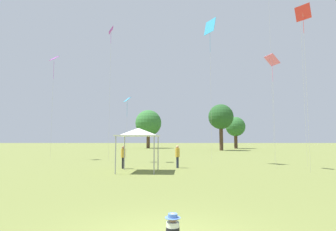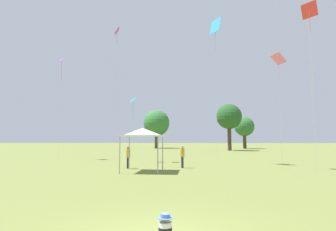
{
  "view_description": "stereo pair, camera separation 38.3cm",
  "coord_description": "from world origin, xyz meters",
  "px_view_note": "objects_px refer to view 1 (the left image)",
  "views": [
    {
      "loc": [
        0.1,
        -5.66,
        2.2
      ],
      "look_at": [
        0.06,
        5.71,
        3.23
      ],
      "focal_mm": 28.0,
      "sensor_mm": 36.0,
      "label": 1
    },
    {
      "loc": [
        0.48,
        -5.65,
        2.2
      ],
      "look_at": [
        0.06,
        5.71,
        3.23
      ],
      "focal_mm": 28.0,
      "sensor_mm": 36.0,
      "label": 2
    }
  ],
  "objects_px": {
    "kite_1": "(112,37)",
    "kite_7": "(128,102)",
    "person_standing_4": "(178,154)",
    "distant_tree_1": "(236,127)",
    "distant_tree_0": "(222,117)",
    "kite_0": "(55,62)",
    "kite_3": "(273,63)",
    "seated_toddler": "(174,228)",
    "kite_5": "(211,29)",
    "person_standing_2": "(124,155)",
    "distant_tree_2": "(149,123)",
    "canopy_tent": "(139,132)",
    "kite_2": "(304,17)"
  },
  "relations": [
    {
      "from": "kite_1",
      "to": "kite_7",
      "type": "xyz_separation_m",
      "value": [
        1.77,
        -0.07,
        -6.65
      ]
    },
    {
      "from": "person_standing_4",
      "to": "distant_tree_1",
      "type": "distance_m",
      "value": 45.62
    },
    {
      "from": "distant_tree_1",
      "to": "distant_tree_0",
      "type": "bearing_deg",
      "value": -117.42
    },
    {
      "from": "kite_0",
      "to": "kite_3",
      "type": "bearing_deg",
      "value": 59.71
    },
    {
      "from": "seated_toddler",
      "to": "distant_tree_0",
      "type": "distance_m",
      "value": 47.71
    },
    {
      "from": "distant_tree_1",
      "to": "kite_5",
      "type": "bearing_deg",
      "value": -107.47
    },
    {
      "from": "kite_1",
      "to": "distant_tree_1",
      "type": "relative_size",
      "value": 1.8
    },
    {
      "from": "seated_toddler",
      "to": "kite_3",
      "type": "height_order",
      "value": "kite_3"
    },
    {
      "from": "kite_3",
      "to": "kite_7",
      "type": "xyz_separation_m",
      "value": [
        -12.25,
        5.6,
        -2.32
      ]
    },
    {
      "from": "person_standing_2",
      "to": "kite_0",
      "type": "distance_m",
      "value": 16.31
    },
    {
      "from": "kite_1",
      "to": "kite_3",
      "type": "height_order",
      "value": "kite_1"
    },
    {
      "from": "kite_7",
      "to": "distant_tree_1",
      "type": "xyz_separation_m",
      "value": [
        20.35,
        37.39,
        -0.71
      ]
    },
    {
      "from": "kite_1",
      "to": "distant_tree_2",
      "type": "height_order",
      "value": "kite_1"
    },
    {
      "from": "person_standing_2",
      "to": "kite_7",
      "type": "relative_size",
      "value": 0.26
    },
    {
      "from": "person_standing_4",
      "to": "canopy_tent",
      "type": "distance_m",
      "value": 4.04
    },
    {
      "from": "distant_tree_0",
      "to": "kite_2",
      "type": "bearing_deg",
      "value": -92.01
    },
    {
      "from": "canopy_tent",
      "to": "distant_tree_2",
      "type": "distance_m",
      "value": 47.73
    },
    {
      "from": "canopy_tent",
      "to": "kite_3",
      "type": "distance_m",
      "value": 11.83
    },
    {
      "from": "kite_7",
      "to": "kite_5",
      "type": "bearing_deg",
      "value": 91.98
    },
    {
      "from": "kite_1",
      "to": "kite_5",
      "type": "distance_m",
      "value": 9.96
    },
    {
      "from": "kite_0",
      "to": "distant_tree_1",
      "type": "height_order",
      "value": "kite_0"
    },
    {
      "from": "person_standing_2",
      "to": "kite_3",
      "type": "bearing_deg",
      "value": -113.91
    },
    {
      "from": "kite_7",
      "to": "distant_tree_0",
      "type": "bearing_deg",
      "value": 165.58
    },
    {
      "from": "kite_2",
      "to": "distant_tree_2",
      "type": "height_order",
      "value": "kite_2"
    },
    {
      "from": "kite_1",
      "to": "distant_tree_0",
      "type": "bearing_deg",
      "value": 179.82
    },
    {
      "from": "distant_tree_2",
      "to": "person_standing_2",
      "type": "bearing_deg",
      "value": -88.06
    },
    {
      "from": "seated_toddler",
      "to": "person_standing_2",
      "type": "xyz_separation_m",
      "value": [
        -3.5,
        14.03,
        0.76
      ]
    },
    {
      "from": "seated_toddler",
      "to": "distant_tree_2",
      "type": "bearing_deg",
      "value": 93.19
    },
    {
      "from": "kite_0",
      "to": "person_standing_2",
      "type": "bearing_deg",
      "value": 39.09
    },
    {
      "from": "kite_0",
      "to": "distant_tree_0",
      "type": "distance_m",
      "value": 33.25
    },
    {
      "from": "canopy_tent",
      "to": "seated_toddler",
      "type": "bearing_deg",
      "value": -79.94
    },
    {
      "from": "kite_7",
      "to": "distant_tree_2",
      "type": "bearing_deg",
      "value": -164.12
    },
    {
      "from": "kite_3",
      "to": "distant_tree_2",
      "type": "height_order",
      "value": "distant_tree_2"
    },
    {
      "from": "distant_tree_1",
      "to": "person_standing_2",
      "type": "bearing_deg",
      "value": -114.54
    },
    {
      "from": "seated_toddler",
      "to": "canopy_tent",
      "type": "distance_m",
      "value": 12.49
    },
    {
      "from": "person_standing_2",
      "to": "kite_2",
      "type": "distance_m",
      "value": 16.15
    },
    {
      "from": "person_standing_2",
      "to": "kite_2",
      "type": "bearing_deg",
      "value": -126.08
    },
    {
      "from": "distant_tree_0",
      "to": "distant_tree_1",
      "type": "relative_size",
      "value": 1.21
    },
    {
      "from": "kite_7",
      "to": "distant_tree_0",
      "type": "distance_m",
      "value": 30.13
    },
    {
      "from": "canopy_tent",
      "to": "distant_tree_1",
      "type": "relative_size",
      "value": 0.39
    },
    {
      "from": "kite_5",
      "to": "distant_tree_1",
      "type": "relative_size",
      "value": 1.79
    },
    {
      "from": "seated_toddler",
      "to": "distant_tree_1",
      "type": "xyz_separation_m",
      "value": [
        16.2,
        57.18,
        4.93
      ]
    },
    {
      "from": "person_standing_4",
      "to": "kite_7",
      "type": "xyz_separation_m",
      "value": [
        -4.79,
        5.28,
        4.85
      ]
    },
    {
      "from": "kite_0",
      "to": "kite_1",
      "type": "relative_size",
      "value": 0.85
    },
    {
      "from": "kite_3",
      "to": "distant_tree_0",
      "type": "xyz_separation_m",
      "value": [
        2.36,
        31.94,
        -1.6
      ]
    },
    {
      "from": "distant_tree_1",
      "to": "distant_tree_2",
      "type": "height_order",
      "value": "distant_tree_2"
    },
    {
      "from": "kite_2",
      "to": "kite_3",
      "type": "xyz_separation_m",
      "value": [
        -1.15,
        2.73,
        -2.39
      ]
    },
    {
      "from": "kite_0",
      "to": "distant_tree_2",
      "type": "distance_m",
      "value": 37.8
    },
    {
      "from": "kite_1",
      "to": "canopy_tent",
      "type": "bearing_deg",
      "value": 57.68
    },
    {
      "from": "kite_3",
      "to": "kite_0",
      "type": "bearing_deg",
      "value": 93.83
    }
  ]
}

